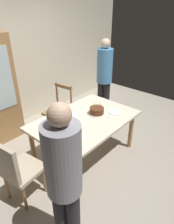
{
  "coord_description": "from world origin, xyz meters",
  "views": [
    {
      "loc": [
        -1.98,
        -1.77,
        2.3
      ],
      "look_at": [
        0.05,
        0.0,
        0.82
      ],
      "focal_mm": 32.15,
      "sensor_mm": 36.0,
      "label": 1
    }
  ],
  "objects_px": {
    "person_guest": "(104,75)",
    "plate_near_celebrant": "(76,137)",
    "dining_table": "(85,123)",
    "plate_near_guest": "(116,112)",
    "chair_spindle_back": "(59,111)",
    "plate_far_side": "(70,115)",
    "person_celebrant": "(64,178)",
    "chair_upholstered": "(16,169)",
    "birthday_cake": "(97,111)"
  },
  "relations": [
    {
      "from": "person_guest",
      "to": "plate_near_celebrant",
      "type": "bearing_deg",
      "value": -154.02
    },
    {
      "from": "person_guest",
      "to": "dining_table",
      "type": "bearing_deg",
      "value": -155.01
    },
    {
      "from": "dining_table",
      "to": "plate_near_guest",
      "type": "relative_size",
      "value": 7.32
    },
    {
      "from": "plate_near_guest",
      "to": "chair_spindle_back",
      "type": "bearing_deg",
      "value": 103.66
    },
    {
      "from": "plate_far_side",
      "to": "person_celebrant",
      "type": "relative_size",
      "value": 0.13
    },
    {
      "from": "person_celebrant",
      "to": "person_guest",
      "type": "height_order",
      "value": "person_guest"
    },
    {
      "from": "plate_near_guest",
      "to": "chair_spindle_back",
      "type": "xyz_separation_m",
      "value": [
        -0.27,
        1.11,
        -0.27
      ]
    },
    {
      "from": "person_celebrant",
      "to": "person_guest",
      "type": "bearing_deg",
      "value": 29.66
    },
    {
      "from": "chair_upholstered",
      "to": "person_guest",
      "type": "distance_m",
      "value": 2.58
    },
    {
      "from": "plate_far_side",
      "to": "person_guest",
      "type": "xyz_separation_m",
      "value": [
        1.37,
        0.36,
        0.24
      ]
    },
    {
      "from": "chair_upholstered",
      "to": "dining_table",
      "type": "bearing_deg",
      "value": -2.47
    },
    {
      "from": "plate_near_celebrant",
      "to": "chair_spindle_back",
      "type": "bearing_deg",
      "value": 59.32
    },
    {
      "from": "plate_far_side",
      "to": "chair_upholstered",
      "type": "bearing_deg",
      "value": -170.22
    },
    {
      "from": "person_celebrant",
      "to": "plate_near_guest",
      "type": "bearing_deg",
      "value": 18.59
    },
    {
      "from": "birthday_cake",
      "to": "plate_near_guest",
      "type": "height_order",
      "value": "birthday_cake"
    },
    {
      "from": "dining_table",
      "to": "chair_spindle_back",
      "type": "distance_m",
      "value": 0.91
    },
    {
      "from": "chair_spindle_back",
      "to": "chair_upholstered",
      "type": "distance_m",
      "value": 1.63
    },
    {
      "from": "birthday_cake",
      "to": "plate_far_side",
      "type": "relative_size",
      "value": 1.27
    },
    {
      "from": "plate_far_side",
      "to": "plate_near_guest",
      "type": "relative_size",
      "value": 1.0
    },
    {
      "from": "plate_near_celebrant",
      "to": "plate_far_side",
      "type": "distance_m",
      "value": 0.61
    },
    {
      "from": "plate_near_guest",
      "to": "chair_spindle_back",
      "type": "distance_m",
      "value": 1.17
    },
    {
      "from": "dining_table",
      "to": "birthday_cake",
      "type": "distance_m",
      "value": 0.28
    },
    {
      "from": "dining_table",
      "to": "plate_near_celebrant",
      "type": "xyz_separation_m",
      "value": [
        -0.44,
        -0.24,
        0.08
      ]
    },
    {
      "from": "person_guest",
      "to": "plate_far_side",
      "type": "bearing_deg",
      "value": -165.37
    },
    {
      "from": "birthday_cake",
      "to": "chair_upholstered",
      "type": "height_order",
      "value": "chair_upholstered"
    },
    {
      "from": "dining_table",
      "to": "birthday_cake",
      "type": "relative_size",
      "value": 5.75
    },
    {
      "from": "plate_far_side",
      "to": "chair_spindle_back",
      "type": "xyz_separation_m",
      "value": [
        0.29,
        0.62,
        -0.27
      ]
    },
    {
      "from": "dining_table",
      "to": "chair_upholstered",
      "type": "distance_m",
      "value": 1.2
    },
    {
      "from": "plate_near_celebrant",
      "to": "person_celebrant",
      "type": "relative_size",
      "value": 0.13
    },
    {
      "from": "dining_table",
      "to": "person_celebrant",
      "type": "height_order",
      "value": "person_celebrant"
    },
    {
      "from": "plate_near_celebrant",
      "to": "plate_far_side",
      "type": "xyz_separation_m",
      "value": [
        0.36,
        0.49,
        0.0
      ]
    },
    {
      "from": "chair_spindle_back",
      "to": "person_celebrant",
      "type": "xyz_separation_m",
      "value": [
        -1.38,
        -1.66,
        0.5
      ]
    },
    {
      "from": "birthday_cake",
      "to": "chair_upholstered",
      "type": "distance_m",
      "value": 1.46
    },
    {
      "from": "person_celebrant",
      "to": "person_guest",
      "type": "distance_m",
      "value": 2.83
    },
    {
      "from": "birthday_cake",
      "to": "plate_near_guest",
      "type": "relative_size",
      "value": 1.27
    },
    {
      "from": "dining_table",
      "to": "plate_near_guest",
      "type": "distance_m",
      "value": 0.55
    },
    {
      "from": "plate_far_side",
      "to": "plate_near_guest",
      "type": "xyz_separation_m",
      "value": [
        0.56,
        -0.49,
        0.0
      ]
    },
    {
      "from": "chair_spindle_back",
      "to": "person_celebrant",
      "type": "distance_m",
      "value": 2.22
    },
    {
      "from": "plate_far_side",
      "to": "birthday_cake",
      "type": "bearing_deg",
      "value": -40.71
    },
    {
      "from": "person_guest",
      "to": "plate_near_guest",
      "type": "bearing_deg",
      "value": -133.66
    },
    {
      "from": "dining_table",
      "to": "plate_near_guest",
      "type": "height_order",
      "value": "plate_near_guest"
    },
    {
      "from": "plate_near_celebrant",
      "to": "chair_spindle_back",
      "type": "relative_size",
      "value": 0.23
    },
    {
      "from": "plate_near_guest",
      "to": "person_celebrant",
      "type": "distance_m",
      "value": 1.76
    },
    {
      "from": "birthday_cake",
      "to": "plate_near_celebrant",
      "type": "distance_m",
      "value": 0.72
    },
    {
      "from": "chair_upholstered",
      "to": "chair_spindle_back",
      "type": "bearing_deg",
      "value": 29.99
    },
    {
      "from": "plate_near_celebrant",
      "to": "chair_upholstered",
      "type": "relative_size",
      "value": 0.23
    },
    {
      "from": "birthday_cake",
      "to": "plate_near_celebrant",
      "type": "height_order",
      "value": "birthday_cake"
    },
    {
      "from": "dining_table",
      "to": "plate_far_side",
      "type": "xyz_separation_m",
      "value": [
        -0.08,
        0.24,
        0.08
      ]
    },
    {
      "from": "birthday_cake",
      "to": "person_guest",
      "type": "bearing_deg",
      "value": 31.42
    },
    {
      "from": "dining_table",
      "to": "plate_near_celebrant",
      "type": "height_order",
      "value": "plate_near_celebrant"
    }
  ]
}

